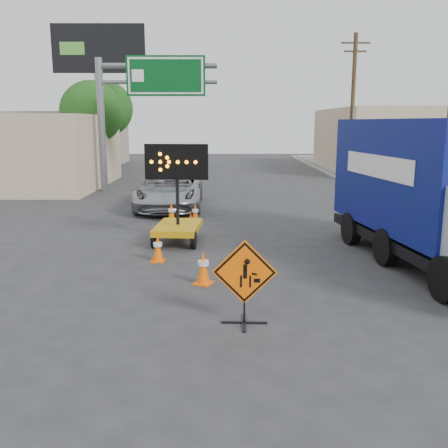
{
  "coord_description": "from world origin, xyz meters",
  "views": [
    {
      "loc": [
        -0.24,
        -8.33,
        3.61
      ],
      "look_at": [
        -0.2,
        2.59,
        1.37
      ],
      "focal_mm": 40.0,
      "sensor_mm": 36.0,
      "label": 1
    }
  ],
  "objects_px": {
    "construction_sign": "(245,280)",
    "box_truck": "(431,200)",
    "arrow_board": "(178,221)",
    "pickup_truck": "(170,189)"
  },
  "relations": [
    {
      "from": "pickup_truck",
      "to": "box_truck",
      "type": "height_order",
      "value": "box_truck"
    },
    {
      "from": "arrow_board",
      "to": "box_truck",
      "type": "bearing_deg",
      "value": -15.04
    },
    {
      "from": "construction_sign",
      "to": "box_truck",
      "type": "bearing_deg",
      "value": 40.98
    },
    {
      "from": "arrow_board",
      "to": "construction_sign",
      "type": "bearing_deg",
      "value": -69.83
    },
    {
      "from": "box_truck",
      "to": "pickup_truck",
      "type": "bearing_deg",
      "value": 123.37
    },
    {
      "from": "arrow_board",
      "to": "pickup_truck",
      "type": "bearing_deg",
      "value": 102.58
    },
    {
      "from": "construction_sign",
      "to": "box_truck",
      "type": "distance_m",
      "value": 6.3
    },
    {
      "from": "arrow_board",
      "to": "box_truck",
      "type": "xyz_separation_m",
      "value": [
        6.64,
        -2.37,
        1.01
      ]
    },
    {
      "from": "arrow_board",
      "to": "pickup_truck",
      "type": "xyz_separation_m",
      "value": [
        -0.88,
        6.25,
        0.14
      ]
    },
    {
      "from": "construction_sign",
      "to": "arrow_board",
      "type": "distance_m",
      "value": 6.5
    }
  ]
}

